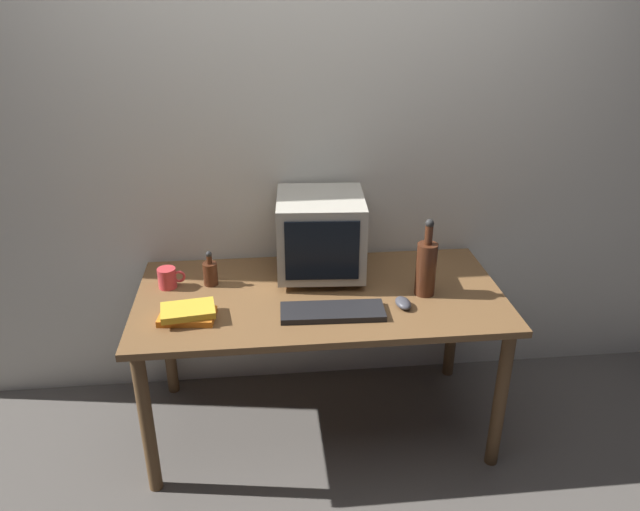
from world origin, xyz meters
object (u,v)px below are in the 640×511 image
object	(u,v)px
bottle_tall	(426,266)
bottle_short	(210,272)
crt_monitor	(321,235)
keyboard	(333,312)
mug	(168,278)
computer_mouse	(403,303)
book_stack	(188,313)

from	to	relation	value
bottle_tall	bottle_short	bearing A→B (deg)	169.01
crt_monitor	keyboard	distance (m)	0.41
crt_monitor	mug	world-z (taller)	crt_monitor
computer_mouse	keyboard	bearing A→B (deg)	178.30
bottle_short	bottle_tall	bearing A→B (deg)	-10.99
computer_mouse	bottle_tall	bearing A→B (deg)	34.58
book_stack	bottle_short	bearing A→B (deg)	75.87
keyboard	mug	xyz separation A→B (m)	(-0.69, 0.30, 0.03)
crt_monitor	mug	distance (m)	0.70
bottle_short	mug	world-z (taller)	bottle_short
keyboard	book_stack	size ratio (longest dim) A/B	1.80
bottle_short	book_stack	xyz separation A→B (m)	(-0.07, -0.29, -0.03)
keyboard	mug	world-z (taller)	mug
bottle_tall	mug	xyz separation A→B (m)	(-1.10, 0.17, -0.08)
keyboard	mug	distance (m)	0.75
mug	book_stack	bearing A→B (deg)	-68.97
bottle_short	mug	bearing A→B (deg)	-177.57
keyboard	bottle_tall	distance (m)	0.45
book_stack	mug	bearing A→B (deg)	111.03
bottle_tall	bottle_short	distance (m)	0.94
crt_monitor	computer_mouse	world-z (taller)	crt_monitor
bottle_short	mug	xyz separation A→B (m)	(-0.18, -0.01, -0.01)
keyboard	book_stack	xyz separation A→B (m)	(-0.58, 0.02, 0.02)
computer_mouse	bottle_tall	world-z (taller)	bottle_tall
keyboard	computer_mouse	size ratio (longest dim) A/B	4.20
bottle_tall	crt_monitor	bearing A→B (deg)	150.98
crt_monitor	keyboard	size ratio (longest dim) A/B	0.98
keyboard	bottle_tall	size ratio (longest dim) A/B	1.22
bottle_tall	book_stack	distance (m)	1.00
computer_mouse	mug	world-z (taller)	mug
keyboard	mug	size ratio (longest dim) A/B	3.50
computer_mouse	mug	size ratio (longest dim) A/B	0.83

